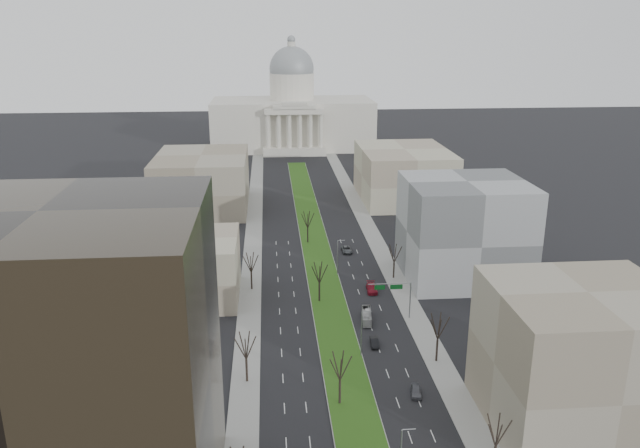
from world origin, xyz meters
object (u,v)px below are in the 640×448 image
car_grey_far (347,250)px  car_red (372,288)px  car_black (374,342)px  box_van (367,316)px  car_grey_near (416,391)px

car_grey_far → car_red: bearing=-87.0°
car_black → car_grey_far: bearing=91.7°
box_van → car_grey_near: bearing=-75.0°
car_black → car_grey_far: size_ratio=0.77×
car_black → car_red: (3.70, 25.60, 0.14)m
car_red → car_grey_far: size_ratio=1.06×
car_black → car_grey_far: 52.50m
car_black → car_grey_near: bearing=-73.5°
car_black → car_grey_far: (1.22, 52.49, 0.06)m
car_grey_near → car_red: 42.85m
car_grey_far → box_van: bearing=-93.7°
car_red → box_van: (-3.51, -14.90, 0.26)m
car_grey_far → box_van: 41.81m
car_black → car_grey_far: car_grey_far is taller
car_grey_near → car_grey_far: bearing=101.3°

